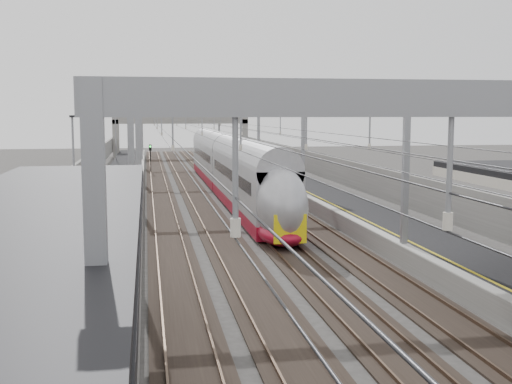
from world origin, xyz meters
name	(u,v)px	position (x,y,z in m)	size (l,w,h in m)	color
platform_left	(117,198)	(-8.00, 45.00, 0.50)	(4.00, 120.00, 1.00)	black
platform_right	(314,194)	(8.00, 45.00, 0.50)	(4.00, 120.00, 1.00)	black
tracks	(218,202)	(0.00, 45.00, 0.05)	(11.40, 140.00, 0.20)	black
overhead_line	(210,125)	(0.00, 51.62, 6.14)	(13.00, 140.00, 6.60)	gray
overbridge	(181,125)	(0.00, 100.00, 5.31)	(22.00, 2.20, 6.90)	slate
wall_left	(75,185)	(-11.20, 45.00, 1.60)	(0.30, 120.00, 3.20)	slate
wall_right	(351,180)	(11.20, 45.00, 1.60)	(0.30, 120.00, 3.20)	slate
train	(231,173)	(1.50, 48.05, 2.10)	(2.70, 49.24, 4.27)	maroon
signal_green	(150,153)	(-5.20, 71.47, 2.42)	(0.32, 0.32, 3.48)	black
signal_red_near	(228,157)	(3.20, 63.86, 2.42)	(0.32, 0.32, 3.48)	black
signal_red_far	(235,151)	(5.40, 73.74, 2.42)	(0.32, 0.32, 3.48)	black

